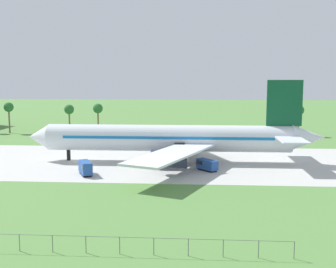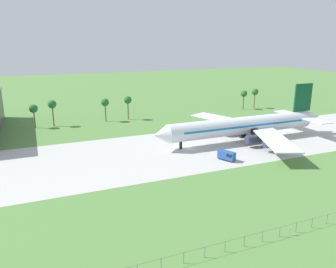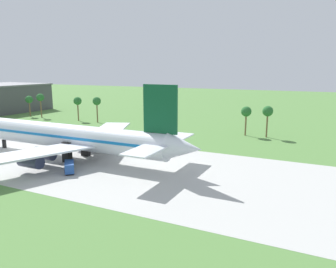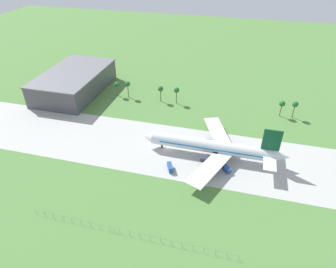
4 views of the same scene
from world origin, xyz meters
name	(u,v)px [view 2 (image 2 of 4)]	position (x,y,z in m)	size (l,w,h in m)	color
ground_plane	(189,148)	(0.00, 0.00, 0.00)	(600.00, 600.00, 0.00)	#517F3D
taxiway_strip	(189,148)	(0.00, 0.00, 0.01)	(320.00, 44.00, 0.02)	#B2B2AD
jet_airliner	(246,125)	(23.66, 0.16, 5.79)	(72.48, 60.73, 19.99)	silver
baggage_tug	(227,156)	(5.45, -15.59, 1.56)	(4.20, 5.86, 2.93)	black
fuel_truck	(279,142)	(31.11, -9.45, 1.35)	(4.91, 5.14, 2.50)	black
perimeter_fence	(312,221)	(0.00, -55.00, 1.45)	(80.10, 0.10, 2.10)	slate
no_stopping_sign	(290,230)	(-5.85, -55.31, 1.05)	(0.44, 0.08, 1.68)	gray
palm_tree_row	(145,100)	(1.28, 50.27, 8.77)	(117.16, 3.60, 11.52)	brown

